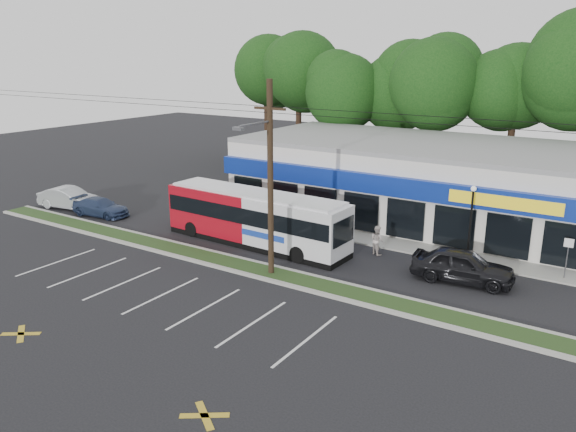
% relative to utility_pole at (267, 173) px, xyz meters
% --- Properties ---
extents(ground, '(120.00, 120.00, 0.00)m').
position_rel_utility_pole_xyz_m(ground, '(-2.83, -0.93, -5.41)').
color(ground, black).
rests_on(ground, ground).
extents(grass_strip, '(40.00, 1.60, 0.12)m').
position_rel_utility_pole_xyz_m(grass_strip, '(-2.83, 0.07, -5.35)').
color(grass_strip, '#263C18').
rests_on(grass_strip, ground).
extents(curb_south, '(40.00, 0.25, 0.14)m').
position_rel_utility_pole_xyz_m(curb_south, '(-2.83, -0.78, -5.34)').
color(curb_south, '#9E9E93').
rests_on(curb_south, ground).
extents(curb_north, '(40.00, 0.25, 0.14)m').
position_rel_utility_pole_xyz_m(curb_north, '(-2.83, 0.92, -5.34)').
color(curb_north, '#9E9E93').
rests_on(curb_north, ground).
extents(sidewalk, '(32.00, 2.20, 0.10)m').
position_rel_utility_pole_xyz_m(sidewalk, '(2.17, 8.07, -5.36)').
color(sidewalk, '#9E9E93').
rests_on(sidewalk, ground).
extents(strip_mall, '(25.00, 12.55, 5.30)m').
position_rel_utility_pole_xyz_m(strip_mall, '(2.67, 14.99, -2.76)').
color(strip_mall, silver).
rests_on(strip_mall, ground).
extents(utility_pole, '(50.00, 2.77, 10.00)m').
position_rel_utility_pole_xyz_m(utility_pole, '(0.00, 0.00, 0.00)').
color(utility_pole, black).
rests_on(utility_pole, ground).
extents(lamp_post, '(0.30, 0.30, 4.25)m').
position_rel_utility_pole_xyz_m(lamp_post, '(8.17, 7.87, -2.74)').
color(lamp_post, black).
rests_on(lamp_post, ground).
extents(sign_post, '(0.45, 0.10, 2.23)m').
position_rel_utility_pole_xyz_m(sign_post, '(13.17, 7.65, -3.86)').
color(sign_post, '#59595E').
rests_on(sign_post, ground).
extents(tree_line, '(46.76, 6.76, 11.83)m').
position_rel_utility_pole_xyz_m(tree_line, '(1.17, 25.07, 3.00)').
color(tree_line, black).
rests_on(tree_line, ground).
extents(metrobus, '(12.22, 3.02, 3.26)m').
position_rel_utility_pole_xyz_m(metrobus, '(-3.39, 3.57, -3.69)').
color(metrobus, '#9E0C18').
rests_on(metrobus, ground).
extents(car_dark, '(5.24, 2.55, 1.72)m').
position_rel_utility_pole_xyz_m(car_dark, '(8.82, 4.57, -4.55)').
color(car_dark, black).
rests_on(car_dark, ground).
extents(car_silver, '(5.03, 2.49, 1.58)m').
position_rel_utility_pole_xyz_m(car_silver, '(-19.83, 2.57, -4.62)').
color(car_silver, '#AFB3B7').
rests_on(car_silver, ground).
extents(car_blue, '(4.55, 2.28, 1.27)m').
position_rel_utility_pole_xyz_m(car_blue, '(-16.34, 2.57, -4.78)').
color(car_blue, navy).
rests_on(car_blue, ground).
extents(pedestrian_a, '(0.86, 0.75, 1.98)m').
position_rel_utility_pole_xyz_m(pedestrian_a, '(-0.83, 6.88, -4.42)').
color(pedestrian_a, beige).
rests_on(pedestrian_a, ground).
extents(pedestrian_b, '(1.04, 0.96, 1.70)m').
position_rel_utility_pole_xyz_m(pedestrian_b, '(3.51, 5.94, -4.56)').
color(pedestrian_b, beige).
rests_on(pedestrian_b, ground).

